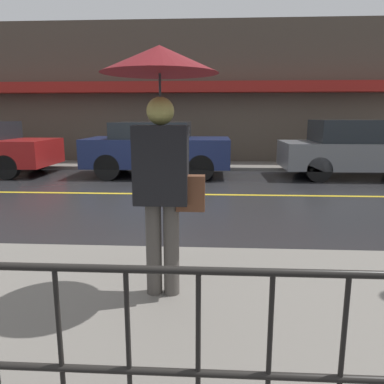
% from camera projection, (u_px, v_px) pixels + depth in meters
% --- Properties ---
extents(ground_plane, '(80.00, 80.00, 0.00)m').
position_uv_depth(ground_plane, '(145.00, 194.00, 8.10)').
color(ground_plane, '#262628').
extents(sidewalk_near, '(28.00, 3.03, 0.10)m').
position_uv_depth(sidewalk_near, '(34.00, 313.00, 3.11)').
color(sidewalk_near, slate).
rests_on(sidewalk_near, ground_plane).
extents(sidewalk_far, '(28.00, 1.65, 0.10)m').
position_uv_depth(sidewalk_far, '(169.00, 165.00, 12.40)').
color(sidewalk_far, slate).
rests_on(sidewalk_far, ground_plane).
extents(lane_marking, '(25.20, 0.12, 0.01)m').
position_uv_depth(lane_marking, '(145.00, 194.00, 8.10)').
color(lane_marking, gold).
rests_on(lane_marking, ground_plane).
extents(building_storefront, '(28.00, 0.85, 4.79)m').
position_uv_depth(building_storefront, '(171.00, 94.00, 12.85)').
color(building_storefront, '#4C4238').
rests_on(building_storefront, ground_plane).
extents(pedestrian, '(0.95, 0.95, 2.10)m').
position_uv_depth(pedestrian, '(161.00, 111.00, 3.03)').
color(pedestrian, '#4C4742').
rests_on(pedestrian, sidewalk_near).
extents(car_navy, '(3.95, 1.88, 1.50)m').
position_uv_depth(car_navy, '(157.00, 148.00, 10.44)').
color(car_navy, '#19234C').
rests_on(car_navy, ground_plane).
extents(car_grey, '(4.20, 1.80, 1.56)m').
position_uv_depth(car_grey, '(359.00, 149.00, 10.12)').
color(car_grey, slate).
rests_on(car_grey, ground_plane).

